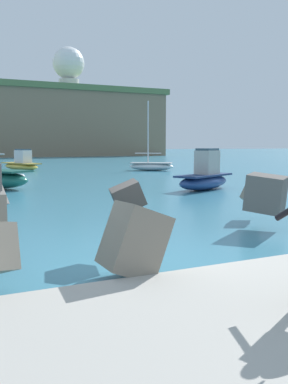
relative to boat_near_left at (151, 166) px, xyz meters
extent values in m
plane|color=teal|center=(-14.39, -28.29, -0.47)|extent=(400.00, 400.00, 0.00)
cube|color=#B2ADA3|center=(-14.39, -32.29, -0.35)|extent=(48.00, 4.40, 0.24)
cube|color=gray|center=(-15.03, -29.58, 0.27)|extent=(1.26, 1.12, 1.48)
cube|color=#605B56|center=(-9.66, -26.98, 0.60)|extent=(1.30, 1.45, 1.20)
cube|color=#3D3A38|center=(-14.43, -27.91, 0.87)|extent=(0.94, 0.88, 0.76)
cube|color=gray|center=(-8.79, -25.37, 0.45)|extent=(1.09, 0.93, 1.02)
ellipsoid|color=white|center=(0.00, 0.00, -0.09)|extent=(4.34, 3.74, 0.76)
cube|color=#ACACAC|center=(0.00, 0.00, 0.26)|extent=(3.99, 3.44, 0.10)
cylinder|color=silver|center=(-0.25, 0.18, 3.21)|extent=(0.12, 0.12, 5.82)
cylinder|color=silver|center=(-0.25, 0.18, 1.20)|extent=(2.11, 1.57, 0.08)
ellipsoid|color=navy|center=(-5.10, -16.82, -0.05)|extent=(4.56, 3.29, 0.84)
cube|color=navy|center=(-5.10, -16.82, 0.33)|extent=(4.19, 3.03, 0.10)
cube|color=#B7B2A8|center=(-4.81, -16.68, 1.03)|extent=(1.57, 1.40, 1.32)
cube|color=#334C5B|center=(-4.81, -16.68, 1.75)|extent=(1.41, 1.26, 0.12)
ellipsoid|color=#EAC64C|center=(-11.17, 5.99, -0.11)|extent=(3.42, 5.83, 0.71)
cube|color=#AF9539|center=(-11.17, 5.99, 0.21)|extent=(3.14, 5.37, 0.10)
cube|color=silver|center=(-11.03, 5.59, 0.86)|extent=(1.49, 1.91, 1.23)
cube|color=#334C5B|center=(-11.03, 5.59, 1.53)|extent=(1.34, 1.72, 0.12)
sphere|color=silver|center=(-13.11, -6.09, -0.25)|extent=(0.44, 0.44, 0.44)
cylinder|color=silver|center=(8.59, 59.06, 15.42)|extent=(4.49, 4.49, 2.36)
sphere|color=white|center=(8.59, 59.06, 20.12)|extent=(7.06, 7.06, 7.06)
camera|label=1|loc=(-18.14, -36.57, 2.02)|focal=39.89mm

